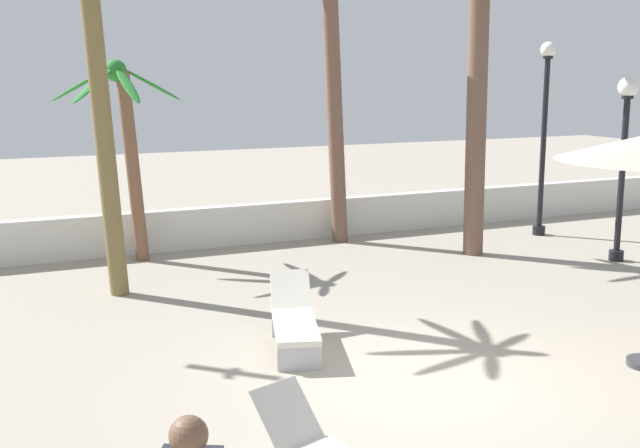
# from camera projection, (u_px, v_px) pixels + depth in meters

# --- Properties ---
(ground_plane) EXTENTS (56.00, 56.00, 0.00)m
(ground_plane) POSITION_uv_depth(u_px,v_px,m) (417.00, 380.00, 9.48)
(ground_plane) COLOR #9E9384
(boundary_wall) EXTENTS (25.20, 0.30, 0.84)m
(boundary_wall) POSITION_uv_depth(u_px,v_px,m) (217.00, 226.00, 16.69)
(boundary_wall) COLOR silver
(boundary_wall) RESTS_ON ground_plane
(palm_tree_0) EXTENTS (2.52, 2.51, 5.92)m
(palm_tree_0) POSITION_uv_depth(u_px,v_px,m) (94.00, 66.00, 12.38)
(palm_tree_0) COLOR brown
(palm_tree_0) RESTS_ON ground_plane
(palm_tree_1) EXTENTS (2.60, 2.56, 5.97)m
(palm_tree_1) POSITION_uv_depth(u_px,v_px,m) (477.00, 70.00, 15.34)
(palm_tree_1) COLOR brown
(palm_tree_1) RESTS_ON ground_plane
(palm_tree_2) EXTENTS (2.42, 2.46, 3.84)m
(palm_tree_2) POSITION_uv_depth(u_px,v_px,m) (126.00, 134.00, 14.98)
(palm_tree_2) COLOR brown
(palm_tree_2) RESTS_ON ground_plane
(palm_tree_3) EXTENTS (2.00, 2.07, 6.17)m
(palm_tree_3) POSITION_uv_depth(u_px,v_px,m) (331.00, 69.00, 16.47)
(palm_tree_3) COLOR brown
(palm_tree_3) RESTS_ON ground_plane
(lamp_post_0) EXTENTS (0.34, 0.34, 4.25)m
(lamp_post_0) POSITION_uv_depth(u_px,v_px,m) (544.00, 125.00, 17.46)
(lamp_post_0) COLOR black
(lamp_post_0) RESTS_ON ground_plane
(lamp_post_1) EXTENTS (0.38, 0.38, 3.52)m
(lamp_post_1) POSITION_uv_depth(u_px,v_px,m) (624.00, 145.00, 15.06)
(lamp_post_1) COLOR black
(lamp_post_1) RESTS_ON ground_plane
(lounge_chair_2) EXTENTS (1.11, 1.97, 0.84)m
(lounge_chair_2) POSITION_uv_depth(u_px,v_px,m) (294.00, 318.00, 10.60)
(lounge_chair_2) COLOR #B7B7BC
(lounge_chair_2) RESTS_ON ground_plane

